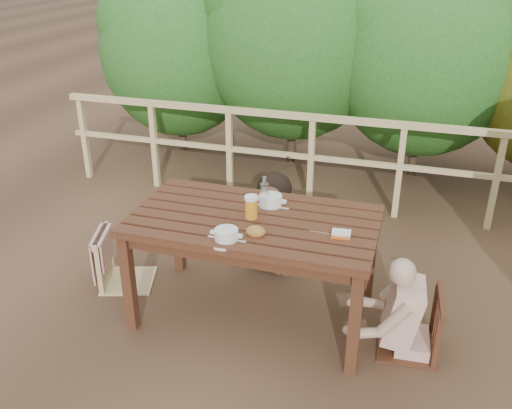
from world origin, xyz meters
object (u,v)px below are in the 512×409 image
(soup_far, at_px, (270,201))
(beer_glass, at_px, (251,208))
(bread_roll, at_px, (256,231))
(bottle, at_px, (264,194))
(chair_right, at_px, (414,297))
(diner_right, at_px, (421,278))
(woman, at_px, (280,189))
(butter_tub, at_px, (341,235))
(chair_far, at_px, (279,209))
(soup_near, at_px, (226,235))
(chair_left, at_px, (124,236))
(table, at_px, (254,268))

(soup_far, distance_m, beer_glass, 0.25)
(bread_roll, relative_size, bottle, 0.51)
(chair_right, bearing_deg, soup_far, -108.81)
(diner_right, relative_size, beer_glass, 6.29)
(woman, distance_m, soup_far, 0.69)
(soup_far, height_order, butter_tub, soup_far)
(chair_far, relative_size, chair_right, 1.14)
(soup_near, bearing_deg, chair_far, 88.22)
(chair_left, height_order, woman, woman)
(woman, relative_size, soup_far, 4.60)
(woman, relative_size, bottle, 4.97)
(diner_right, bearing_deg, woman, 48.27)
(chair_left, relative_size, chair_right, 1.02)
(diner_right, distance_m, butter_tub, 0.60)
(chair_far, relative_size, bottle, 3.60)
(table, height_order, soup_far, soup_far)
(diner_right, xyz_separation_m, bottle, (-1.15, 0.22, 0.36))
(chair_left, bearing_deg, woman, -71.58)
(chair_right, xyz_separation_m, soup_far, (-1.09, 0.29, 0.43))
(chair_far, xyz_separation_m, soup_near, (-0.04, -1.22, 0.37))
(beer_glass, bearing_deg, chair_left, 174.45)
(woman, xyz_separation_m, bottle, (0.07, -0.73, 0.28))
(soup_far, bearing_deg, chair_left, -173.87)
(diner_right, bearing_deg, beer_glass, 83.50)
(diner_right, height_order, bottle, diner_right)
(table, relative_size, bottle, 6.52)
(chair_left, distance_m, woman, 1.36)
(chair_right, height_order, bottle, bottle)
(chair_far, height_order, butter_tub, chair_far)
(chair_left, distance_m, bottle, 1.27)
(chair_left, relative_size, chair_far, 0.90)
(woman, height_order, diner_right, woman)
(woman, bearing_deg, bottle, 97.81)
(chair_left, height_order, bottle, bottle)
(bread_roll, bearing_deg, beer_glass, 114.16)
(woman, height_order, bread_roll, woman)
(woman, bearing_deg, beer_glass, 93.80)
(chair_left, bearing_deg, bottle, -104.37)
(chair_right, bearing_deg, table, -96.99)
(soup_far, bearing_deg, diner_right, -14.64)
(chair_left, xyz_separation_m, chair_far, (1.09, 0.76, 0.05))
(butter_tub, bearing_deg, soup_far, 145.27)
(table, bearing_deg, woman, 92.67)
(chair_right, distance_m, butter_tub, 0.66)
(woman, distance_m, butter_tub, 1.21)
(woman, bearing_deg, butter_tub, 126.79)
(chair_left, distance_m, bread_roll, 1.33)
(diner_right, bearing_deg, table, 83.09)
(diner_right, relative_size, soup_far, 4.00)
(chair_far, distance_m, diner_right, 1.54)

